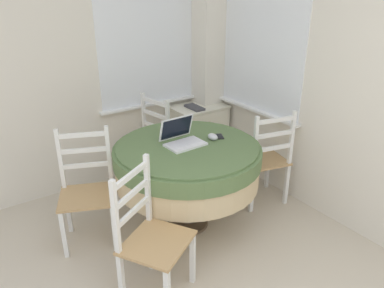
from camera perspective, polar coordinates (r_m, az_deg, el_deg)
The scene contains 11 objects.
corner_room_shell at distance 3.11m, azimuth 1.98°, elevation 10.07°, with size 4.41×4.89×2.55m.
round_dining_table at distance 3.12m, azimuth -0.71°, elevation -2.70°, with size 1.22×1.22×0.77m.
laptop at distance 3.07m, azimuth -1.51°, elevation 0.85°, with size 0.32×0.28×0.21m.
computer_mouse at distance 3.16m, azimuth 3.18°, elevation 1.11°, with size 0.07×0.10×0.05m.
cell_phone at distance 3.23m, azimuth 4.24°, elevation 1.18°, with size 0.10×0.13×0.01m.
dining_chair_near_back_window at distance 3.88m, azimuth -6.86°, elevation -0.23°, with size 0.46×0.50×0.95m.
dining_chair_near_right_window at distance 3.61m, azimuth 10.97°, elevation -2.37°, with size 0.51×0.48×0.95m.
dining_chair_camera_near at distance 2.55m, azimuth -6.28°, elevation -14.02°, with size 0.57×0.56×0.95m.
dining_chair_left_flank at distance 3.15m, azimuth -15.66°, elevation -6.92°, with size 0.55×0.53×0.95m.
corner_cabinet at distance 4.37m, azimuth 1.04°, elevation 1.37°, with size 0.61×0.43×0.71m.
book_on_cabinet at distance 4.16m, azimuth 0.38°, elevation 5.59°, with size 0.12×0.25×0.02m.
Camera 1 is at (-0.54, -0.50, 2.00)m, focal length 35.00 mm.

